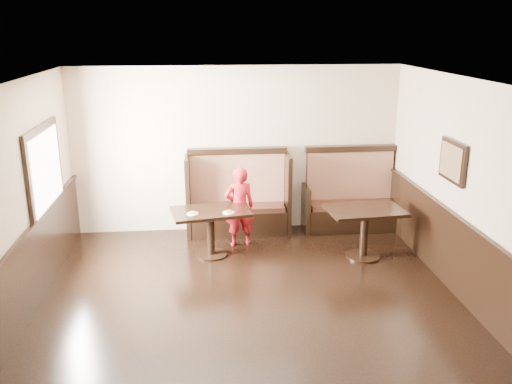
{
  "coord_description": "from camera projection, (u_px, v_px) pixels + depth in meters",
  "views": [
    {
      "loc": [
        -0.55,
        -5.45,
        3.41
      ],
      "look_at": [
        0.21,
        2.35,
        1.0
      ],
      "focal_mm": 38.0,
      "sensor_mm": 36.0,
      "label": 1
    }
  ],
  "objects": [
    {
      "name": "room_shell",
      "position": [
        229.0,
        273.0,
        6.28
      ],
      "size": [
        7.0,
        7.0,
        7.0
      ],
      "color": "tan",
      "rests_on": "ground"
    },
    {
      "name": "child",
      "position": [
        240.0,
        207.0,
        8.61
      ],
      "size": [
        0.51,
        0.37,
        1.3
      ],
      "primitive_type": "imported",
      "rotation": [
        0.0,
        0.0,
        3.28
      ],
      "color": "red",
      "rests_on": "ground"
    },
    {
      "name": "table_neighbor",
      "position": [
        365.0,
        221.0,
        8.18
      ],
      "size": [
        1.19,
        0.84,
        0.78
      ],
      "rotation": [
        0.0,
        0.0,
        0.09
      ],
      "color": "black",
      "rests_on": "ground"
    },
    {
      "name": "booth_neighbor",
      "position": [
        350.0,
        202.0,
        9.41
      ],
      "size": [
        1.65,
        0.72,
        1.45
      ],
      "color": "black",
      "rests_on": "ground"
    },
    {
      "name": "ground",
      "position": [
        257.0,
        335.0,
        6.23
      ],
      "size": [
        7.0,
        7.0,
        0.0
      ],
      "primitive_type": "plane",
      "color": "black",
      "rests_on": "ground"
    },
    {
      "name": "pizza_plate_left",
      "position": [
        193.0,
        213.0,
        8.03
      ],
      "size": [
        0.17,
        0.17,
        0.03
      ],
      "color": "white",
      "rests_on": "table_main"
    },
    {
      "name": "pizza_plate_right",
      "position": [
        229.0,
        212.0,
        8.08
      ],
      "size": [
        0.18,
        0.18,
        0.03
      ],
      "color": "white",
      "rests_on": "table_main"
    },
    {
      "name": "booth_main",
      "position": [
        238.0,
        203.0,
        9.21
      ],
      "size": [
        1.75,
        0.72,
        1.45
      ],
      "color": "black",
      "rests_on": "ground"
    },
    {
      "name": "table_main",
      "position": [
        211.0,
        221.0,
        8.24
      ],
      "size": [
        1.27,
        0.92,
        0.74
      ],
      "rotation": [
        0.0,
        0.0,
        0.18
      ],
      "color": "black",
      "rests_on": "ground"
    }
  ]
}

